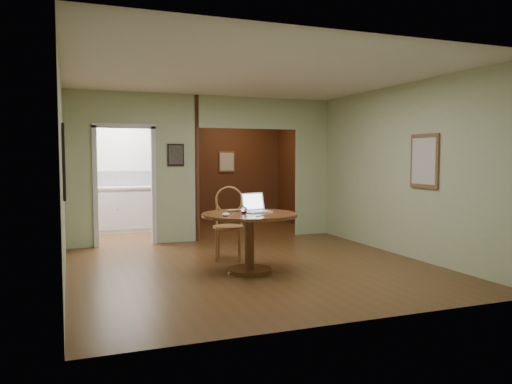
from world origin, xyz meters
name	(u,v)px	position (x,y,z in m)	size (l,w,h in m)	color
floor	(255,268)	(0.00, 0.00, 0.00)	(5.00, 5.00, 0.00)	#4D3116
room_shell	(176,171)	(-0.47, 3.10, 1.29)	(5.20, 7.50, 5.00)	silver
dining_table	(249,229)	(-0.17, -0.22, 0.60)	(1.29, 1.29, 0.80)	brown
chair	(229,219)	(-0.16, 0.73, 0.62)	(0.61, 0.61, 1.11)	#A3653A
open_laptop	(255,207)	(-0.03, -0.09, 0.87)	(0.42, 0.41, 0.26)	white
closed_laptop	(238,210)	(-0.23, 0.05, 0.82)	(0.29, 0.19, 0.02)	silver
mouse	(226,215)	(-0.57, -0.45, 0.83)	(0.11, 0.06, 0.05)	white
wine_glass	(244,210)	(-0.26, -0.27, 0.85)	(0.09, 0.09, 0.10)	white
pen	(260,216)	(-0.15, -0.58, 0.81)	(0.01, 0.01, 0.14)	#0B1250
kitchen_cabinet	(124,209)	(-1.35, 4.20, 0.47)	(2.06, 0.60, 0.94)	silver
grocery_bag	(162,180)	(-0.55, 4.20, 1.08)	(0.27, 0.23, 0.27)	beige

